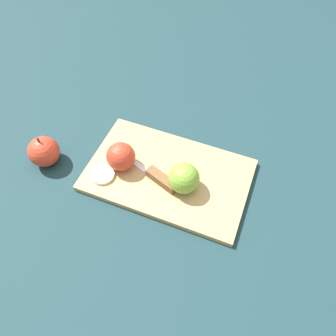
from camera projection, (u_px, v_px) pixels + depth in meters
ground_plane at (168, 177)px, 0.74m from camera, size 4.00×4.00×0.00m
cutting_board at (168, 175)px, 0.74m from camera, size 0.38×0.27×0.01m
apple_half_left at (184, 178)px, 0.68m from camera, size 0.07×0.07×0.07m
apple_half_right at (121, 157)px, 0.72m from camera, size 0.06×0.06×0.06m
knife at (157, 177)px, 0.71m from camera, size 0.18×0.05×0.02m
apple_slice at (103, 174)px, 0.72m from camera, size 0.05×0.05×0.01m
apple_whole at (44, 151)px, 0.74m from camera, size 0.07×0.07×0.08m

